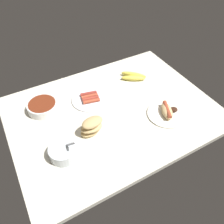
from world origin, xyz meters
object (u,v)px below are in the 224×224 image
(bread_stack, at_px, (91,127))
(bowl_coleslaw, at_px, (63,151))
(banana_bunch, at_px, (133,76))
(plate_hotdog_assembled, at_px, (167,112))
(bowl_chili, at_px, (43,106))
(plate_sausages, at_px, (90,99))

(bread_stack, xyz_separation_m, bowl_coleslaw, (-0.18, -0.06, -0.02))
(banana_bunch, bearing_deg, bowl_coleslaw, -150.59)
(bread_stack, bearing_deg, plate_hotdog_assembled, -10.88)
(bowl_chili, relative_size, bowl_coleslaw, 1.14)
(plate_hotdog_assembled, height_order, bowl_coleslaw, bowl_coleslaw)
(bowl_chili, xyz_separation_m, banana_bunch, (0.64, -0.00, -0.01))
(bowl_chili, xyz_separation_m, bread_stack, (0.18, -0.30, 0.02))
(bread_stack, distance_m, bowl_coleslaw, 0.19)
(bread_stack, distance_m, banana_bunch, 0.55)
(plate_hotdog_assembled, relative_size, bowl_chili, 1.25)
(banana_bunch, bearing_deg, plate_hotdog_assembled, -92.69)
(bowl_coleslaw, bearing_deg, bread_stack, 18.61)
(plate_sausages, relative_size, bowl_chili, 1.31)
(plate_sausages, xyz_separation_m, bowl_coleslaw, (-0.29, -0.31, 0.03))
(plate_hotdog_assembled, distance_m, bread_stack, 0.45)
(plate_hotdog_assembled, bearing_deg, banana_bunch, 87.31)
(plate_sausages, distance_m, bread_stack, 0.28)
(banana_bunch, xyz_separation_m, bowl_coleslaw, (-0.64, -0.36, 0.02))
(bowl_chili, bearing_deg, plate_sausages, -10.67)
(bowl_coleslaw, bearing_deg, banana_bunch, 29.41)
(plate_hotdog_assembled, bearing_deg, bread_stack, 169.12)
(plate_sausages, distance_m, banana_bunch, 0.36)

